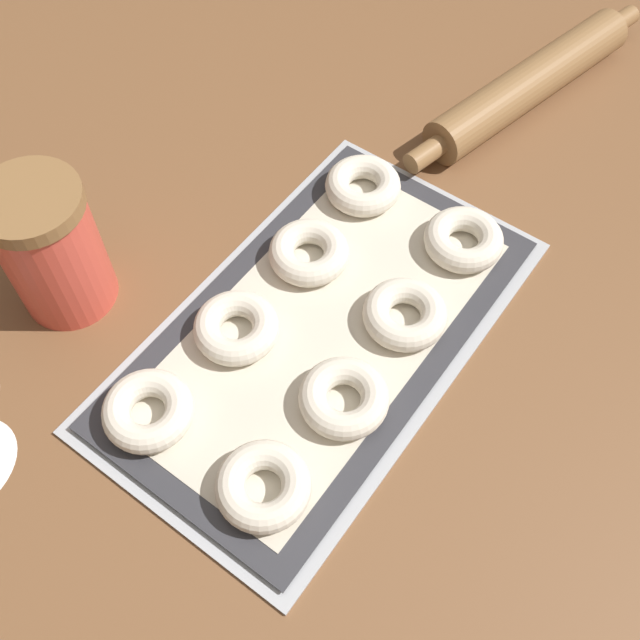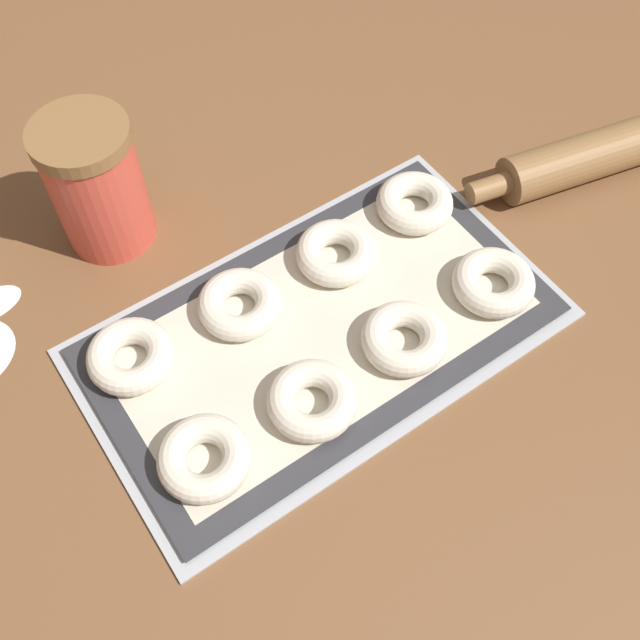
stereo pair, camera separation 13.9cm
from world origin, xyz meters
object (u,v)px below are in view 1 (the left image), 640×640
flour_canister (51,248)px  baking_tray (320,331)px  bagel_front_mid_right (405,314)px  bagel_back_far_right (363,186)px  rolling_pin (530,83)px  bagel_back_mid_right (309,253)px  bagel_back_mid_left (236,328)px  bagel_front_mid_left (344,398)px  bagel_back_far_left (148,411)px  bagel_front_far_right (464,240)px  bagel_front_far_left (263,486)px

flour_canister → baking_tray: bearing=-64.6°
bagel_front_mid_right → flour_canister: flour_canister is taller
bagel_back_far_right → rolling_pin: (0.27, -0.08, 0.00)m
bagel_back_mid_right → bagel_back_far_right: bearing=3.7°
bagel_front_mid_right → bagel_back_far_right: (0.12, 0.14, 0.00)m
bagel_back_far_right → rolling_pin: rolling_pin is taller
bagel_back_mid_right → rolling_pin: bearing=-10.0°
bagel_back_mid_left → bagel_front_mid_left: bearing=-90.2°
bagel_front_mid_left → bagel_back_far_left: bearing=130.2°
bagel_front_mid_left → flour_canister: 0.33m
bagel_front_mid_left → bagel_front_far_right: same height
bagel_front_far_left → bagel_front_far_right: (0.35, -0.00, 0.00)m
bagel_back_mid_right → rolling_pin: 0.39m
bagel_front_mid_left → bagel_front_mid_right: bearing=2.2°
bagel_front_mid_left → bagel_back_mid_left: same height
bagel_front_mid_right → flour_canister: bearing=119.1°
bagel_front_far_right → baking_tray: bearing=159.7°
bagel_front_far_left → flour_canister: 0.32m
baking_tray → bagel_back_far_right: size_ratio=5.58×
bagel_back_mid_right → flour_canister: 0.27m
bagel_front_far_left → bagel_back_mid_right: 0.27m
bagel_front_mid_left → bagel_back_mid_right: 0.18m
baking_tray → bagel_back_mid_right: (0.06, 0.06, 0.02)m
bagel_back_mid_left → rolling_pin: (0.51, -0.07, 0.00)m
bagel_back_mid_left → rolling_pin: rolling_pin is taller
baking_tray → flour_canister: size_ratio=3.15×
bagel_front_far_left → bagel_front_mid_left: bearing=-3.9°
bagel_front_far_left → bagel_front_mid_right: same height
bagel_front_far_left → bagel_back_mid_left: (0.12, 0.13, 0.00)m
bagel_back_far_left → bagel_back_far_right: bearing=-0.5°
bagel_back_mid_left → bagel_front_far_right: bearing=-28.7°
bagel_back_mid_left → flour_canister: size_ratio=0.56×
baking_tray → bagel_front_far_right: size_ratio=5.58×
flour_canister → bagel_front_far_right: bearing=-46.7°
bagel_back_mid_left → bagel_back_mid_right: (0.12, -0.00, 0.00)m
bagel_front_far_left → bagel_back_far_right: size_ratio=1.00×
bagel_front_far_left → bagel_front_mid_right: size_ratio=1.00×
bagel_back_far_left → bagel_back_mid_left: same height
bagel_front_mid_left → bagel_back_far_left: size_ratio=1.00×
baking_tray → bagel_back_far_left: bagel_back_far_left is taller
bagel_front_mid_left → baking_tray: bearing=50.6°
bagel_back_mid_right → bagel_front_far_right: bearing=-47.9°
baking_tray → bagel_back_mid_left: bagel_back_mid_left is taller
bagel_front_mid_right → rolling_pin: bearing=8.8°
bagel_front_far_left → flour_canister: flour_canister is taller
bagel_front_mid_right → bagel_back_mid_right: size_ratio=1.00×
bagel_front_far_left → bagel_front_mid_left: same height
bagel_front_mid_right → bagel_back_mid_left: (-0.12, 0.13, 0.00)m
bagel_back_far_left → bagel_back_far_right: 0.36m
bagel_front_far_left → flour_canister: bearing=79.9°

